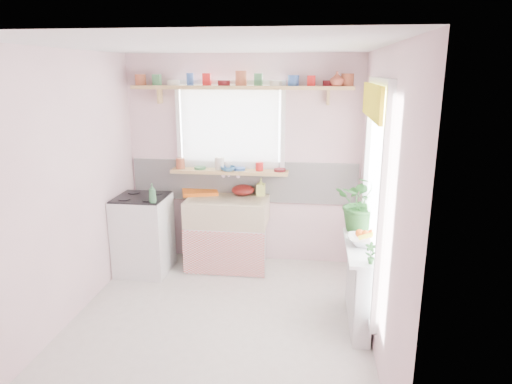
# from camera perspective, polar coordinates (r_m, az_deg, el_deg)

# --- Properties ---
(room) EXTENTS (3.20, 3.20, 3.20)m
(room) POSITION_cam_1_polar(r_m,az_deg,el_deg) (4.71, 4.98, 3.42)
(room) COLOR silver
(room) RESTS_ON ground
(sink_unit) EXTENTS (0.95, 0.65, 1.11)m
(sink_unit) POSITION_cam_1_polar(r_m,az_deg,el_deg) (5.47, -3.58, -5.11)
(sink_unit) COLOR white
(sink_unit) RESTS_ON ground
(cooker) EXTENTS (0.58, 0.58, 0.93)m
(cooker) POSITION_cam_1_polar(r_m,az_deg,el_deg) (5.50, -13.88, -5.12)
(cooker) COLOR white
(cooker) RESTS_ON ground
(radiator_ledge) EXTENTS (0.22, 0.95, 0.78)m
(radiator_ledge) POSITION_cam_1_polar(r_m,az_deg,el_deg) (4.41, 12.76, -11.10)
(radiator_ledge) COLOR white
(radiator_ledge) RESTS_ON ground
(windowsill) EXTENTS (1.40, 0.22, 0.04)m
(windowsill) POSITION_cam_1_polar(r_m,az_deg,el_deg) (5.45, -3.33, 2.57)
(windowsill) COLOR tan
(windowsill) RESTS_ON room
(pine_shelf) EXTENTS (2.52, 0.24, 0.04)m
(pine_shelf) POSITION_cam_1_polar(r_m,az_deg,el_deg) (5.29, -1.88, 12.93)
(pine_shelf) COLOR tan
(pine_shelf) RESTS_ON room
(shelf_crockery) EXTENTS (2.47, 0.11, 0.12)m
(shelf_crockery) POSITION_cam_1_polar(r_m,az_deg,el_deg) (5.29, -2.08, 13.74)
(shelf_crockery) COLOR #A55133
(shelf_crockery) RESTS_ON pine_shelf
(sill_crockery) EXTENTS (1.35, 0.11, 0.12)m
(sill_crockery) POSITION_cam_1_polar(r_m,az_deg,el_deg) (5.44, -3.86, 3.35)
(sill_crockery) COLOR #A55133
(sill_crockery) RESTS_ON windowsill
(dish_tray) EXTENTS (0.50, 0.43, 0.04)m
(dish_tray) POSITION_cam_1_polar(r_m,az_deg,el_deg) (5.61, -7.02, 0.02)
(dish_tray) COLOR orange
(dish_tray) RESTS_ON sink_unit
(colander) EXTENTS (0.36, 0.36, 0.13)m
(colander) POSITION_cam_1_polar(r_m,az_deg,el_deg) (5.49, -1.64, 0.26)
(colander) COLOR #5A120F
(colander) RESTS_ON sink_unit
(jade_plant) EXTENTS (0.57, 0.51, 0.58)m
(jade_plant) POSITION_cam_1_polar(r_m,az_deg,el_deg) (4.55, 13.20, -1.33)
(jade_plant) COLOR #296127
(jade_plant) RESTS_ON radiator_ledge
(fruit_bowl) EXTENTS (0.32, 0.32, 0.08)m
(fruit_bowl) POSITION_cam_1_polar(r_m,az_deg,el_deg) (4.27, 13.48, -5.94)
(fruit_bowl) COLOR silver
(fruit_bowl) RESTS_ON radiator_ledge
(herb_pot) EXTENTS (0.10, 0.08, 0.18)m
(herb_pot) POSITION_cam_1_polar(r_m,az_deg,el_deg) (3.86, 14.15, -7.43)
(herb_pot) COLOR #2B6327
(herb_pot) RESTS_ON radiator_ledge
(soap_bottle_sink) EXTENTS (0.10, 0.10, 0.22)m
(soap_bottle_sink) POSITION_cam_1_polar(r_m,az_deg,el_deg) (5.45, 0.61, 0.65)
(soap_bottle_sink) COLOR #D8EB68
(soap_bottle_sink) RESTS_ON sink_unit
(sill_cup) EXTENTS (0.15, 0.15, 0.09)m
(sill_cup) POSITION_cam_1_polar(r_m,az_deg,el_deg) (5.50, -3.57, 3.40)
(sill_cup) COLOR silver
(sill_cup) RESTS_ON windowsill
(sill_bowl) EXTENTS (0.18, 0.18, 0.05)m
(sill_bowl) POSITION_cam_1_polar(r_m,az_deg,el_deg) (5.38, -3.52, 2.93)
(sill_bowl) COLOR teal
(sill_bowl) RESTS_ON windowsill
(shelf_vase) EXTENTS (0.19, 0.19, 0.16)m
(shelf_vase) POSITION_cam_1_polar(r_m,az_deg,el_deg) (5.16, 10.08, 13.76)
(shelf_vase) COLOR #9F4631
(shelf_vase) RESTS_ON pine_shelf
(cooker_bottle) EXTENTS (0.09, 0.09, 0.21)m
(cooker_bottle) POSITION_cam_1_polar(r_m,az_deg,el_deg) (5.06, -12.83, -0.15)
(cooker_bottle) COLOR #3E7D4D
(cooker_bottle) RESTS_ON cooker
(fruit) EXTENTS (0.20, 0.14, 0.10)m
(fruit) POSITION_cam_1_polar(r_m,az_deg,el_deg) (4.26, 13.60, -5.14)
(fruit) COLOR #FF6115
(fruit) RESTS_ON fruit_bowl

